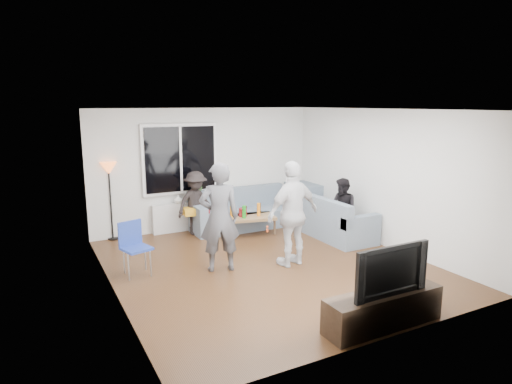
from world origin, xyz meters
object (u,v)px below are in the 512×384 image
sofa_back_section (243,209)px  spectator_right (343,210)px  tv_console (383,309)px  side_chair (137,249)px  floor_lamp (111,202)px  television (386,268)px  player_right (293,214)px  spectator_back (196,203)px  sofa_right_section (332,215)px  coffee_table (248,225)px  player_left (219,217)px

sofa_back_section → spectator_right: bearing=-51.4°
sofa_back_section → tv_console: bearing=-95.0°
side_chair → floor_lamp: 2.17m
sofa_back_section → floor_lamp: 2.76m
floor_lamp → television: (2.29, -5.22, -0.03)m
side_chair → television: bearing=-70.5°
player_right → tv_console: player_right is taller
spectator_right → spectator_back: spectator_back is taller
player_right → floor_lamp: bearing=-59.5°
spectator_back → television: spectator_back is taller
spectator_right → sofa_right_section: bearing=179.0°
floor_lamp → player_right: bearing=-49.8°
sofa_right_section → spectator_back: 2.83m
coffee_table → spectator_right: spectator_right is taller
sofa_back_section → player_right: bearing=-96.0°
spectator_back → side_chair: bearing=-146.6°
tv_console → television: bearing=180.0°
sofa_back_section → floor_lamp: size_ratio=1.47×
player_right → spectator_right: player_right is taller
sofa_back_section → spectator_right: spectator_right is taller
sofa_right_section → side_chair: side_chair is taller
sofa_back_section → tv_console: 4.79m
sofa_back_section → sofa_right_section: bearing=-45.0°
sofa_back_section → player_left: (-1.44, -2.10, 0.47)m
sofa_back_section → coffee_table: bearing=-105.0°
floor_lamp → player_left: player_left is taller
coffee_table → side_chair: side_chair is taller
sofa_right_section → player_right: size_ratio=1.13×
coffee_table → player_right: size_ratio=0.62×
side_chair → spectator_back: size_ratio=0.65×
player_right → spectator_right: bearing=-165.7°
coffee_table → player_right: bearing=-93.5°
side_chair → television: size_ratio=0.79×
player_left → sofa_right_section: bearing=-151.6°
sofa_back_section → player_right: player_right is taller
coffee_table → floor_lamp: size_ratio=0.71×
coffee_table → spectator_back: bearing=149.4°
side_chair → player_left: bearing=-35.2°
television → spectator_right: bearing=59.7°
spectator_back → player_right: bearing=-85.0°
sofa_right_section → player_right: player_right is taller
player_left → spectator_back: size_ratio=1.35×
player_right → television: player_right is taller
sofa_right_section → spectator_back: spectator_back is taller
sofa_right_section → floor_lamp: bearing=65.9°
coffee_table → sofa_right_section: bearing=-29.4°
player_left → spectator_back: player_left is taller
player_left → sofa_back_section: bearing=-110.7°
spectator_right → floor_lamp: bearing=-119.0°
coffee_table → player_left: player_left is taller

